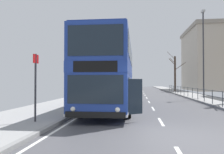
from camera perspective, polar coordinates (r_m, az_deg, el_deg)
ground at (r=7.66m, az=8.94°, el=-14.24°), size 15.80×140.00×0.20m
double_decker_bus_main at (r=14.46m, az=-0.31°, el=0.78°), size 3.32×11.40×4.32m
pedestrian_railing_far_kerb at (r=24.61m, az=19.29°, el=-3.31°), size 0.05×29.56×1.02m
bus_stop_sign_near at (r=9.67m, az=-18.94°, el=-0.73°), size 0.08×0.44×2.77m
street_lamp_far_side at (r=24.50m, az=22.28°, el=6.93°), size 0.28×0.60×8.85m
bare_tree_far_01 at (r=40.19m, az=15.78°, el=1.10°), size 3.04×2.89×6.89m
background_building_00 at (r=50.76m, az=25.76°, el=4.15°), size 12.96×14.82×12.70m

